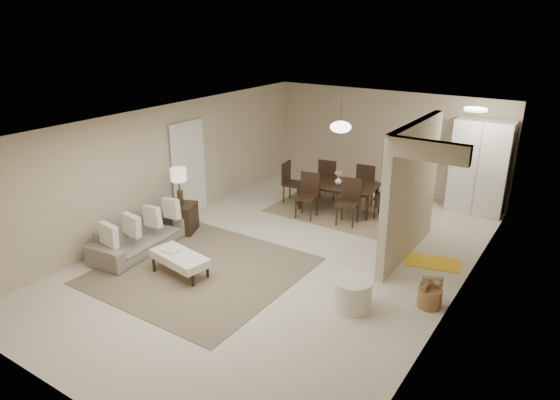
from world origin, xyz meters
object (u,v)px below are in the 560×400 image
Objects in this scene: dining_table at (338,197)px; side_table at (182,218)px; round_pouf at (352,294)px; sofa at (140,236)px; ottoman_bench at (180,258)px; wicker_basket at (430,298)px; pantry_cabinet at (480,168)px.

side_table is at bearing -134.40° from dining_table.
round_pouf is (4.16, -0.68, -0.06)m from side_table.
sofa is 3.34× the size of side_table.
sofa is 1.35m from ottoman_bench.
side_table is (0.05, 1.06, 0.01)m from sofa.
wicker_basket is at bearing -84.01° from sofa.
dining_table is at bearing -149.36° from pantry_cabinet.
ottoman_bench is (1.31, -0.30, 0.02)m from sofa.
side_table is (-4.75, -4.42, -0.75)m from pantry_cabinet.
side_table is 0.99× the size of round_pouf.
wicker_basket is at bearing -0.01° from side_table.
sofa is 3.31× the size of round_pouf.
pantry_cabinet is at bearing 68.64° from ottoman_bench.
wicker_basket is at bearing 34.91° from round_pouf.
pantry_cabinet reaches higher than round_pouf.
wicker_basket is at bearing -51.25° from dining_table.
pantry_cabinet is 7.33m from sofa.
pantry_cabinet reaches higher than sofa.
dining_table reaches higher than round_pouf.
ottoman_bench is 0.66× the size of dining_table.
dining_table is at bearing 53.64° from side_table.
sofa is at bearing 176.86° from ottoman_bench.
pantry_cabinet is 1.82× the size of ottoman_bench.
dining_table is (-2.65, -1.57, -0.74)m from pantry_cabinet.
round_pouf is 1.68× the size of wicker_basket.
dining_table is (-3.04, 2.85, 0.16)m from wicker_basket.
sofa is 5.58× the size of wicker_basket.
round_pouf is 1.19m from wicker_basket.
pantry_cabinet is 6.53m from side_table.
sofa is at bearing -131.20° from pantry_cabinet.
ottoman_bench is at bearing -121.09° from pantry_cabinet.
wicker_basket is at bearing -84.96° from pantry_cabinet.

